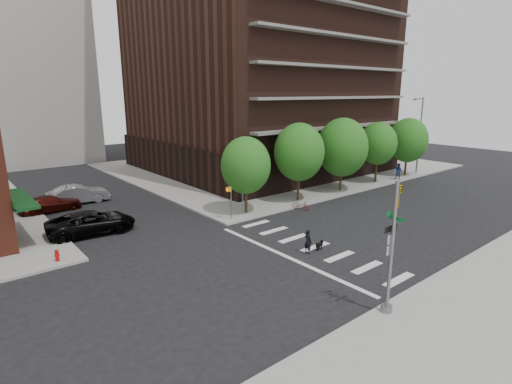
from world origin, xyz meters
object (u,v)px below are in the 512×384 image
Objects in this scene: parked_car_maroon at (51,204)px; dog_walker at (308,241)px; scooter at (301,205)px; parked_car_black at (92,223)px; parked_car_silver at (78,194)px; pedestrian_far at (399,172)px; fire_hydrant at (57,255)px; traffic_signal at (391,258)px.

parked_car_maroon is 3.11× the size of dog_walker.
parked_car_maroon is at bearing 120.05° from scooter.
parked_car_silver reaches higher than parked_car_black.
pedestrian_far is (16.60, 1.00, 0.67)m from scooter.
parked_car_black reaches higher than scooter.
fire_hydrant is 5.07m from parked_car_black.
traffic_signal reaches higher than parked_car_maroon.
parked_car_black is 8.95m from parked_car_silver.
traffic_signal is 3.26× the size of pedestrian_far.
fire_hydrant is 0.40× the size of pedestrian_far.
dog_walker is at bearing -33.44° from fire_hydrant.
dog_walker is 24.32m from pedestrian_far.
pedestrian_far reaches higher than parked_car_silver.
parked_car_silver is at bearing -5.61° from parked_car_black.
parked_car_silver is 3.31× the size of dog_walker.
pedestrian_far is at bearing 30.58° from traffic_signal.
parked_car_maroon is (-0.92, 7.63, -0.12)m from parked_car_black.
fire_hydrant reaches higher than scooter.
pedestrian_far is (25.37, 14.99, -1.63)m from traffic_signal.
parked_car_maroon is 2.62× the size of pedestrian_far.
scooter is at bearing -103.93° from pedestrian_far.
traffic_signal is at bearing -167.16° from parked_car_silver.
parked_car_black is at bearing 109.52° from traffic_signal.
fire_hydrant is at bearing 163.78° from parked_car_maroon.
fire_hydrant is at bearing 123.26° from traffic_signal.
dog_walker is (2.37, 7.10, -1.92)m from traffic_signal.
parked_car_maroon is 35.16m from pedestrian_far.
parked_car_maroon is (-7.73, 26.83, -2.00)m from traffic_signal.
fire_hydrant is at bearing 161.45° from parked_car_silver.
dog_walker is (7.55, -20.89, -0.07)m from parked_car_silver.
dog_walker is (9.18, -12.10, -0.05)m from parked_car_black.
parked_car_black is 3.21× the size of pedestrian_far.
traffic_signal reaches higher than fire_hydrant.
parked_car_silver is at bearing -70.42° from parked_car_maroon.
parked_car_silver is 33.20m from pedestrian_far.
pedestrian_far reaches higher than dog_walker.
parked_car_black is 16.44m from scooter.
dog_walker is (10.10, -19.73, 0.08)m from parked_car_maroon.
parked_car_maroon is 2.81m from parked_car_silver.
fire_hydrant is at bearing 153.97° from scooter.
dog_walker is (12.40, -8.19, 0.22)m from fire_hydrant.
parked_car_black reaches higher than dog_walker.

